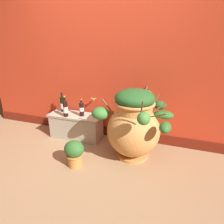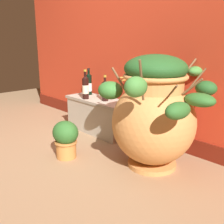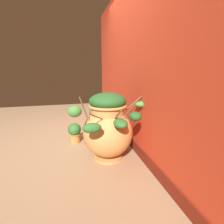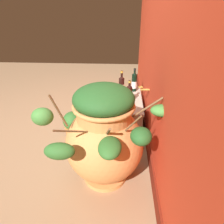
{
  "view_description": "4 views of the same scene",
  "coord_description": "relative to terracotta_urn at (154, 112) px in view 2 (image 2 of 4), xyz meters",
  "views": [
    {
      "loc": [
        0.97,
        -1.55,
        1.5
      ],
      "look_at": [
        0.14,
        0.88,
        0.51
      ],
      "focal_mm": 30.75,
      "sensor_mm": 36.0,
      "label": 1
    },
    {
      "loc": [
        1.86,
        -1.05,
        1.05
      ],
      "look_at": [
        -0.03,
        0.69,
        0.35
      ],
      "focal_mm": 44.26,
      "sensor_mm": 36.0,
      "label": 2
    },
    {
      "loc": [
        2.58,
        0.18,
        1.21
      ],
      "look_at": [
        -0.04,
        0.85,
        0.52
      ],
      "focal_mm": 26.17,
      "sensor_mm": 36.0,
      "label": 3
    },
    {
      "loc": [
        2.02,
        0.8,
        1.51
      ],
      "look_at": [
        0.12,
        0.7,
        0.49
      ],
      "focal_mm": 33.88,
      "sensor_mm": 36.0,
      "label": 4
    }
  ],
  "objects": [
    {
      "name": "wine_bottle_left",
      "position": [
        -0.86,
        0.23,
        0.04
      ],
      "size": [
        0.07,
        0.07,
        0.28
      ],
      "color": "black",
      "rests_on": "stone_ledge"
    },
    {
      "name": "potted_shrub",
      "position": [
        -0.63,
        -0.44,
        -0.28
      ],
      "size": [
        0.25,
        0.22,
        0.34
      ],
      "color": "#CC7F3D",
      "rests_on": "ground_plane"
    },
    {
      "name": "stone_ledge",
      "position": [
        -0.97,
        0.24,
        -0.26
      ],
      "size": [
        0.85,
        0.33,
        0.39
      ],
      "color": "#B2A893",
      "rests_on": "ground_plane"
    },
    {
      "name": "ground_plane",
      "position": [
        -0.52,
        -0.65,
        -0.47
      ],
      "size": [
        7.0,
        7.0,
        0.0
      ],
      "primitive_type": "plane",
      "color": "#9E7A56"
    },
    {
      "name": "terracotta_urn",
      "position": [
        0.0,
        0.0,
        0.0
      ],
      "size": [
        1.0,
        1.05,
        0.93
      ],
      "color": "#D68E4C",
      "rests_on": "ground_plane"
    },
    {
      "name": "wine_bottle_middle",
      "position": [
        -1.08,
        0.13,
        0.05
      ],
      "size": [
        0.07,
        0.07,
        0.33
      ],
      "color": "black",
      "rests_on": "stone_ledge"
    },
    {
      "name": "back_wall",
      "position": [
        -0.52,
        0.55,
        0.82
      ],
      "size": [
        4.4,
        0.33,
        2.6
      ],
      "color": "red",
      "rests_on": "ground_plane"
    },
    {
      "name": "wine_bottle_right",
      "position": [
        -1.24,
        0.3,
        0.05
      ],
      "size": [
        0.07,
        0.07,
        0.32
      ],
      "color": "black",
      "rests_on": "stone_ledge"
    }
  ]
}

